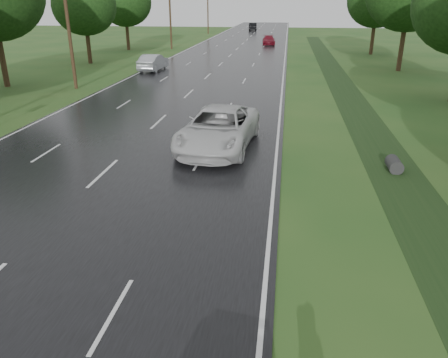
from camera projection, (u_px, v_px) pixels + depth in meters
name	position (u px, v px, depth m)	size (l,w,h in m)	color
road	(227.00, 59.00, 51.21)	(14.00, 180.00, 0.04)	black
edge_stripe_east	(285.00, 59.00, 50.33)	(0.12, 180.00, 0.01)	silver
edge_stripe_west	(171.00, 57.00, 52.06)	(0.12, 180.00, 0.01)	silver
center_line	(227.00, 58.00, 51.20)	(0.12, 180.00, 0.01)	silver
drainage_ditch	(361.00, 117.00, 25.64)	(2.20, 120.00, 0.56)	#1A3213
utility_pole_mid	(67.00, 18.00, 32.10)	(1.60, 0.26, 10.00)	#372616
utility_pole_far	(170.00, 9.00, 59.58)	(1.60, 0.26, 10.00)	#372616
utility_pole_distant	(208.00, 6.00, 87.06)	(1.60, 0.26, 10.00)	#372616
tree_east_f	(377.00, 0.00, 52.96)	(7.20, 7.20, 9.62)	#372616
tree_west_d	(84.00, 6.00, 45.32)	(6.60, 6.60, 8.80)	#372616
tree_west_f	(125.00, 2.00, 58.11)	(7.00, 7.00, 9.29)	#372616
white_pickup	(219.00, 129.00, 19.95)	(3.01, 6.52, 1.81)	silver
silver_sedan	(153.00, 62.00, 42.15)	(1.63, 4.69, 1.54)	#969B9F
far_car_red	(269.00, 40.00, 66.72)	(1.85, 4.55, 1.32)	maroon
far_car_dark	(253.00, 27.00, 98.52)	(1.70, 4.88, 1.61)	black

